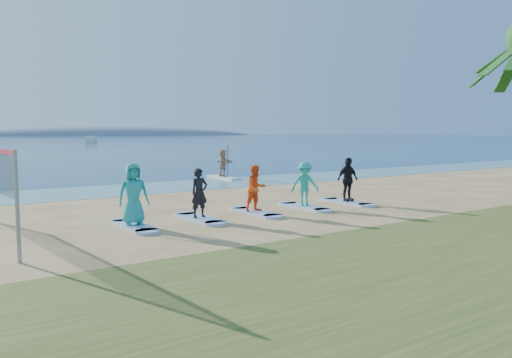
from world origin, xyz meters
TOP-DOWN VIEW (x-y plane):
  - ground at (0.00, 0.00)m, footprint 600.00×600.00m
  - shallow_water at (0.00, 10.50)m, footprint 600.00×600.00m
  - island_ridge at (95.00, 300.00)m, footprint 220.00×56.00m
  - paddleboard at (3.61, 12.85)m, footprint 0.75×3.01m
  - paddleboarder at (3.61, 12.85)m, footprint 0.59×1.57m
  - boat_offshore_b at (24.57, 112.07)m, footprint 4.34×6.30m
  - surfboard_0 at (-6.56, 0.96)m, footprint 0.70×2.20m
  - student_0 at (-6.56, 0.96)m, footprint 0.96×0.69m
  - surfboard_1 at (-4.34, 0.96)m, footprint 0.70×2.20m
  - student_1 at (-4.34, 0.96)m, footprint 0.60×0.40m
  - surfboard_2 at (-2.11, 0.96)m, footprint 0.70×2.20m
  - student_2 at (-2.11, 0.96)m, footprint 0.80×0.63m
  - surfboard_3 at (0.12, 0.96)m, footprint 0.70×2.20m
  - student_3 at (0.12, 0.96)m, footprint 1.23×0.99m
  - surfboard_4 at (2.35, 0.96)m, footprint 0.70×2.20m
  - student_4 at (2.35, 0.96)m, footprint 1.04×0.46m

SIDE VIEW (x-z plane):
  - ground at x=0.00m, z-range 0.00..0.00m
  - island_ridge at x=95.00m, z-range -9.00..9.00m
  - boat_offshore_b at x=24.57m, z-range -0.80..0.80m
  - shallow_water at x=0.00m, z-range 0.01..0.01m
  - surfboard_0 at x=-6.56m, z-range 0.00..0.09m
  - surfboard_1 at x=-4.34m, z-range 0.00..0.09m
  - surfboard_2 at x=-2.11m, z-range 0.00..0.09m
  - surfboard_3 at x=0.12m, z-range 0.00..0.09m
  - surfboard_4 at x=2.35m, z-range 0.00..0.09m
  - paddleboard at x=3.61m, z-range 0.00..0.12m
  - student_1 at x=-4.34m, z-range 0.09..1.69m
  - student_2 at x=-2.11m, z-range 0.09..1.72m
  - student_3 at x=0.12m, z-range 0.09..1.74m
  - paddleboarder at x=3.61m, z-range 0.12..1.79m
  - student_4 at x=2.35m, z-range 0.09..1.84m
  - student_0 at x=-6.56m, z-range 0.09..1.94m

